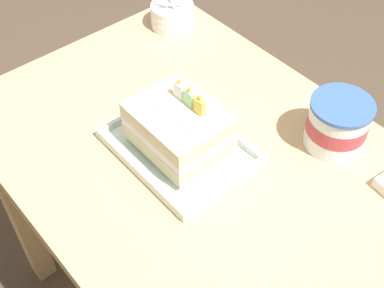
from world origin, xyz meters
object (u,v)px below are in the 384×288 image
(bowl_stack, at_px, (172,15))
(ice_cream_tub, at_px, (337,124))
(birthday_cake, at_px, (179,127))
(foil_tray, at_px, (179,148))

(bowl_stack, xyz_separation_m, ice_cream_tub, (0.55, -0.01, 0.03))
(birthday_cake, bearing_deg, ice_cream_tub, 53.52)
(birthday_cake, height_order, bowl_stack, birthday_cake)
(birthday_cake, bearing_deg, bowl_stack, 142.72)
(bowl_stack, height_order, ice_cream_tub, same)
(foil_tray, xyz_separation_m, bowl_stack, (-0.36, 0.27, 0.02))
(ice_cream_tub, bearing_deg, bowl_stack, 178.62)
(birthday_cake, height_order, ice_cream_tub, birthday_cake)
(foil_tray, bearing_deg, ice_cream_tub, 53.55)
(foil_tray, relative_size, bowl_stack, 2.51)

